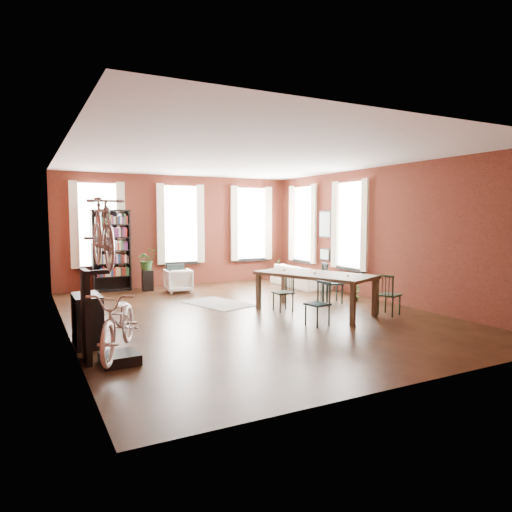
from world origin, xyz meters
TOP-DOWN VIEW (x-y plane):
  - room at (0.25, 0.62)m, footprint 9.00×9.04m
  - dining_table at (1.28, -0.53)m, footprint 1.98×2.69m
  - dining_chair_a at (0.68, -1.51)m, footprint 0.43×0.43m
  - dining_chair_b at (0.77, -0.12)m, footprint 0.38×0.38m
  - dining_chair_c at (2.51, -1.43)m, footprint 0.49×0.49m
  - dining_chair_d at (2.29, 0.19)m, footprint 0.54×0.54m
  - bookshelf at (-2.00, 4.30)m, footprint 1.00×0.32m
  - white_armchair at (-0.45, 3.31)m, footprint 0.71×0.67m
  - cream_sofa at (2.95, 2.60)m, footprint 0.61×2.08m
  - striped_rug at (-0.15, 1.28)m, footprint 1.45×1.86m
  - bike_trainer at (-3.01, -2.07)m, footprint 0.52×0.52m
  - bike_wall_rack at (-3.40, -1.80)m, footprint 0.16×0.60m
  - console_table at (-3.28, -0.90)m, footprint 0.40×0.80m
  - plant_stand at (-1.13, 3.92)m, footprint 0.29×0.29m
  - plant_by_sofa at (2.92, 3.98)m, footprint 0.61×0.77m
  - plant_small at (2.92, 0.10)m, footprint 0.28×0.45m
  - bicycle_floor at (-3.01, -2.11)m, footprint 0.91×1.06m
  - bicycle_hung at (-3.15, -1.80)m, footprint 0.47×1.00m
  - plant_on_stand at (-1.13, 3.94)m, footprint 0.63×0.67m

SIDE VIEW (x-z plane):
  - striped_rug at x=-0.15m, z-range 0.00..0.01m
  - bike_trainer at x=-3.01m, z-range 0.00..0.15m
  - plant_small at x=2.92m, z-range 0.00..0.15m
  - plant_by_sofa at x=2.92m, z-range 0.00..0.30m
  - plant_stand at x=-1.13m, z-range 0.00..0.56m
  - white_armchair at x=-0.45m, z-range 0.00..0.68m
  - console_table at x=-3.28m, z-range 0.00..0.80m
  - dining_chair_b at x=0.77m, z-range 0.00..0.81m
  - dining_chair_a at x=0.68m, z-range 0.00..0.81m
  - cream_sofa at x=2.95m, z-range 0.00..0.81m
  - dining_table at x=1.28m, z-range 0.00..0.84m
  - dining_chair_c at x=2.51m, z-range 0.00..0.84m
  - dining_chair_d at x=2.29m, z-range 0.00..0.94m
  - bike_wall_rack at x=-3.40m, z-range 0.00..1.30m
  - plant_on_stand at x=-1.13m, z-range 0.56..1.01m
  - bicycle_floor at x=-3.01m, z-range 0.15..1.86m
  - bookshelf at x=-2.00m, z-range 0.00..2.20m
  - bicycle_hung at x=-3.15m, z-range 1.30..2.96m
  - room at x=0.25m, z-range 0.53..3.75m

